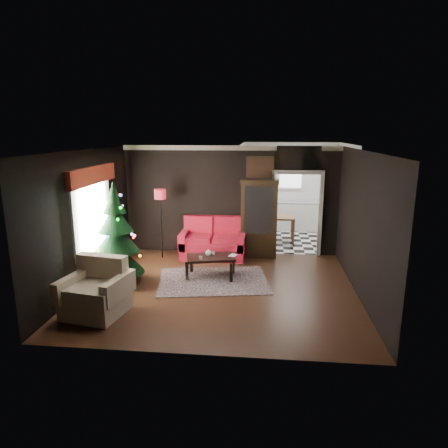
# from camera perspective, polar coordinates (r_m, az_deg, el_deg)

# --- Properties ---
(floor) EXTENTS (5.50, 5.50, 0.00)m
(floor) POSITION_cam_1_polar(r_m,az_deg,el_deg) (8.28, -0.65, -9.21)
(floor) COLOR black
(floor) RESTS_ON ground
(ceiling) EXTENTS (5.50, 5.50, 0.00)m
(ceiling) POSITION_cam_1_polar(r_m,az_deg,el_deg) (7.66, -0.71, 10.53)
(ceiling) COLOR white
(ceiling) RESTS_ON ground
(wall_back) EXTENTS (5.50, 0.00, 5.50)m
(wall_back) POSITION_cam_1_polar(r_m,az_deg,el_deg) (10.29, 0.92, 3.39)
(wall_back) COLOR black
(wall_back) RESTS_ON ground
(wall_front) EXTENTS (5.50, 0.00, 5.50)m
(wall_front) POSITION_cam_1_polar(r_m,az_deg,el_deg) (5.47, -3.70, -5.60)
(wall_front) COLOR black
(wall_front) RESTS_ON ground
(wall_left) EXTENTS (0.00, 5.50, 5.50)m
(wall_left) POSITION_cam_1_polar(r_m,az_deg,el_deg) (8.61, -19.18, 0.68)
(wall_left) COLOR black
(wall_left) RESTS_ON ground
(wall_right) EXTENTS (0.00, 5.50, 5.50)m
(wall_right) POSITION_cam_1_polar(r_m,az_deg,el_deg) (8.02, 19.23, -0.20)
(wall_right) COLOR black
(wall_right) RESTS_ON ground
(doorway) EXTENTS (1.10, 0.10, 2.10)m
(doorway) POSITION_cam_1_polar(r_m,az_deg,el_deg) (10.35, 10.33, 1.26)
(doorway) COLOR silver
(doorway) RESTS_ON ground
(left_window) EXTENTS (0.05, 1.60, 1.40)m
(left_window) POSITION_cam_1_polar(r_m,az_deg,el_deg) (8.76, -18.43, 1.28)
(left_window) COLOR white
(left_window) RESTS_ON wall_left
(valance) EXTENTS (0.12, 2.10, 0.35)m
(valance) POSITION_cam_1_polar(r_m,az_deg,el_deg) (8.60, -18.34, 6.62)
(valance) COLOR maroon
(valance) RESTS_ON wall_left
(kitchen_floor) EXTENTS (3.00, 3.00, 0.00)m
(kitchen_floor) POSITION_cam_1_polar(r_m,az_deg,el_deg) (12.05, 9.61, -2.14)
(kitchen_floor) COLOR silver
(kitchen_floor) RESTS_ON ground
(kitchen_window) EXTENTS (0.70, 0.06, 0.70)m
(kitchen_window) POSITION_cam_1_polar(r_m,az_deg,el_deg) (13.16, 9.52, 6.70)
(kitchen_window) COLOR white
(kitchen_window) RESTS_ON ground
(rug) EXTENTS (2.57, 2.05, 0.01)m
(rug) POSITION_cam_1_polar(r_m,az_deg,el_deg) (8.67, -1.53, -8.12)
(rug) COLOR #604F58
(rug) RESTS_ON ground
(loveseat) EXTENTS (1.70, 0.90, 1.00)m
(loveseat) POSITION_cam_1_polar(r_m,az_deg,el_deg) (10.10, -1.59, -2.04)
(loveseat) COLOR maroon
(loveseat) RESTS_ON ground
(curio_cabinet) EXTENTS (0.90, 0.45, 1.90)m
(curio_cabinet) POSITION_cam_1_polar(r_m,az_deg,el_deg) (10.12, 5.03, 0.57)
(curio_cabinet) COLOR black
(curio_cabinet) RESTS_ON ground
(floor_lamp) EXTENTS (0.40, 0.40, 1.87)m
(floor_lamp) POSITION_cam_1_polar(r_m,az_deg,el_deg) (10.09, -8.99, -0.28)
(floor_lamp) COLOR black
(floor_lamp) RESTS_ON ground
(christmas_tree) EXTENTS (1.37, 1.37, 2.10)m
(christmas_tree) POSITION_cam_1_polar(r_m,az_deg,el_deg) (8.54, -15.21, -1.55)
(christmas_tree) COLOR black
(christmas_tree) RESTS_ON ground
(armchair) EXTENTS (1.16, 1.16, 1.02)m
(armchair) POSITION_cam_1_polar(r_m,az_deg,el_deg) (7.39, -17.95, -8.89)
(armchair) COLOR tan
(armchair) RESTS_ON ground
(coffee_table) EXTENTS (1.15, 0.85, 0.47)m
(coffee_table) POSITION_cam_1_polar(r_m,az_deg,el_deg) (8.81, -1.92, -6.10)
(coffee_table) COLOR black
(coffee_table) RESTS_ON rug
(teapot) EXTENTS (0.15, 0.15, 0.15)m
(teapot) POSITION_cam_1_polar(r_m,az_deg,el_deg) (8.73, -2.26, -4.16)
(teapot) COLOR white
(teapot) RESTS_ON coffee_table
(cup_a) EXTENTS (0.08, 0.08, 0.06)m
(cup_a) POSITION_cam_1_polar(r_m,az_deg,el_deg) (8.83, -1.53, -4.24)
(cup_a) COLOR silver
(cup_a) RESTS_ON coffee_table
(cup_b) EXTENTS (0.08, 0.08, 0.06)m
(cup_b) POSITION_cam_1_polar(r_m,az_deg,el_deg) (8.56, -3.36, -4.83)
(cup_b) COLOR beige
(cup_b) RESTS_ON coffee_table
(book) EXTENTS (0.15, 0.06, 0.21)m
(book) POSITION_cam_1_polar(r_m,az_deg,el_deg) (8.77, 0.86, -3.87)
(book) COLOR tan
(book) RESTS_ON coffee_table
(wall_clock) EXTENTS (0.32, 0.32, 0.06)m
(wall_clock) POSITION_cam_1_polar(r_m,az_deg,el_deg) (10.14, 12.09, 8.54)
(wall_clock) COLOR white
(wall_clock) RESTS_ON wall_back
(painting) EXTENTS (0.62, 0.05, 0.52)m
(painting) POSITION_cam_1_polar(r_m,az_deg,el_deg) (10.10, 5.20, 8.02)
(painting) COLOR tan
(painting) RESTS_ON wall_back
(kitchen_counter) EXTENTS (1.80, 0.60, 0.90)m
(kitchen_counter) POSITION_cam_1_polar(r_m,az_deg,el_deg) (13.11, 9.37, 1.14)
(kitchen_counter) COLOR white
(kitchen_counter) RESTS_ON ground
(kitchen_table) EXTENTS (0.70, 0.70, 0.75)m
(kitchen_table) POSITION_cam_1_polar(r_m,az_deg,el_deg) (11.65, 8.30, -0.72)
(kitchen_table) COLOR brown
(kitchen_table) RESTS_ON ground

